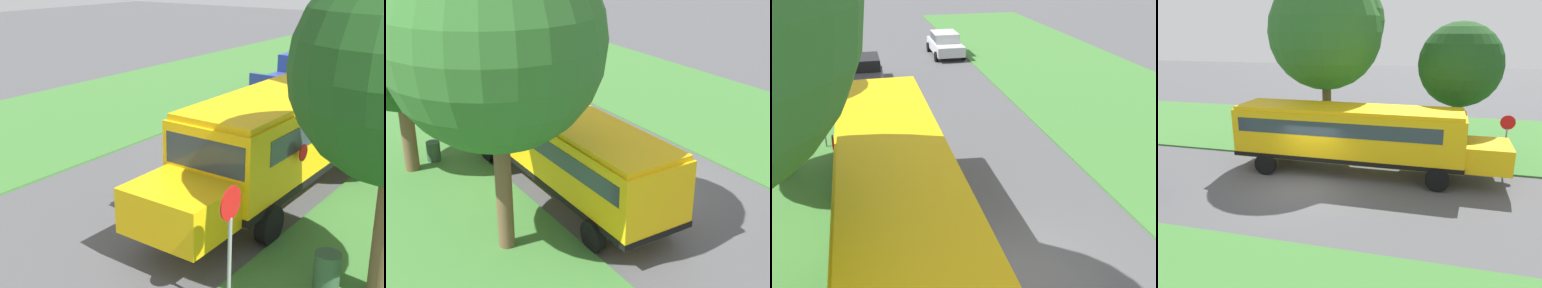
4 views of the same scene
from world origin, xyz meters
The scene contains 6 objects.
ground_plane centered at (0.00, 0.00, 0.00)m, with size 120.00×120.00×0.00m, color #4C4C4F.
grass_far_side centered at (9.00, 0.00, 0.04)m, with size 10.00×80.00×0.07m, color #3D7533.
school_bus centered at (-2.62, 1.62, 1.92)m, with size 2.84×12.42×3.16m.
pickup_truck centered at (2.70, -9.16, 1.07)m, with size 2.28×5.40×2.10m.
stop_sign centered at (-4.60, 8.51, 1.74)m, with size 0.08×0.68×2.74m.
trash_bin centered at (-5.85, 6.64, 0.45)m, with size 0.56×0.56×0.90m, color #2D4C33.
Camera 1 is at (-9.40, 16.19, 6.62)m, focal length 50.00 mm.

